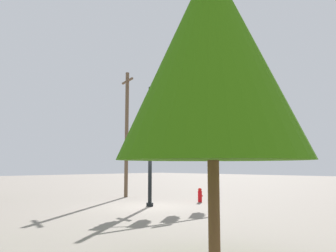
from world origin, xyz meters
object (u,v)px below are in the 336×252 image
utility_pole (127,131)px  fire_hydrant (200,195)px  tree_mid (212,56)px  signal_pole_assembly (174,126)px

utility_pole → fire_hydrant: utility_pole is taller
utility_pole → tree_mid: (-8.95, -14.01, 0.13)m
utility_pole → tree_mid: size_ratio=1.24×
fire_hydrant → utility_pole: bearing=99.0°
tree_mid → fire_hydrant: bearing=40.1°
utility_pole → tree_mid: utility_pole is taller
fire_hydrant → signal_pole_assembly: bearing=165.5°
signal_pole_assembly → fire_hydrant: signal_pole_assembly is taller
signal_pole_assembly → utility_pole: size_ratio=0.74×
signal_pole_assembly → fire_hydrant: 4.34m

